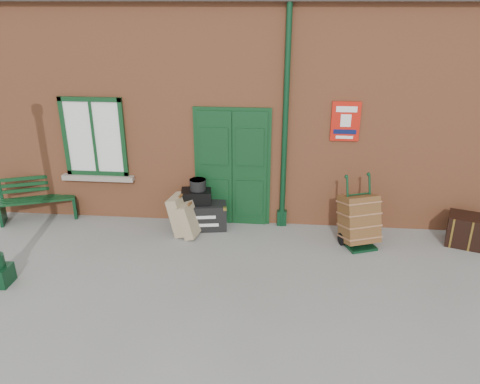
# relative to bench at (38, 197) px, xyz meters

# --- Properties ---
(ground) EXTENTS (80.00, 80.00, 0.00)m
(ground) POSITION_rel_bench_xyz_m (4.13, -1.31, -0.44)
(ground) COLOR gray
(ground) RESTS_ON ground
(station_building) EXTENTS (10.30, 4.30, 4.36)m
(station_building) POSITION_rel_bench_xyz_m (4.12, 2.18, 1.73)
(station_building) COLOR #B05F38
(station_building) RESTS_ON ground
(bench) EXTENTS (1.46, 0.90, 0.87)m
(bench) POSITION_rel_bench_xyz_m (0.00, 0.00, 0.00)
(bench) COLOR #0F3719
(bench) RESTS_ON ground
(houdini_trunk) EXTENTS (1.08, 0.71, 0.50)m
(houdini_trunk) POSITION_rel_bench_xyz_m (3.22, -0.10, -0.19)
(houdini_trunk) COLOR black
(houdini_trunk) RESTS_ON ground
(strongbox) EXTENTS (0.61, 0.49, 0.25)m
(strongbox) POSITION_rel_bench_xyz_m (3.17, -0.10, 0.19)
(strongbox) COLOR black
(strongbox) RESTS_ON houdini_trunk
(hatbox) EXTENTS (0.35, 0.35, 0.20)m
(hatbox) POSITION_rel_bench_xyz_m (3.20, -0.07, 0.41)
(hatbox) COLOR black
(hatbox) RESTS_ON strongbox
(suitcase_back) EXTENTS (0.45, 0.57, 0.75)m
(suitcase_back) POSITION_rel_bench_xyz_m (2.92, -0.37, -0.06)
(suitcase_back) COLOR tan
(suitcase_back) RESTS_ON ground
(suitcase_front) EXTENTS (0.42, 0.52, 0.64)m
(suitcase_front) POSITION_rel_bench_xyz_m (3.10, -0.47, -0.11)
(suitcase_front) COLOR tan
(suitcase_front) RESTS_ON ground
(porter_trolley) EXTENTS (0.78, 0.81, 1.23)m
(porter_trolley) POSITION_rel_bench_xyz_m (6.12, -0.52, 0.04)
(porter_trolley) COLOR #0D341B
(porter_trolley) RESTS_ON ground
(dark_trunk) EXTENTS (0.88, 0.72, 0.55)m
(dark_trunk) POSITION_rel_bench_xyz_m (8.08, -0.37, -0.16)
(dark_trunk) COLOR black
(dark_trunk) RESTS_ON ground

